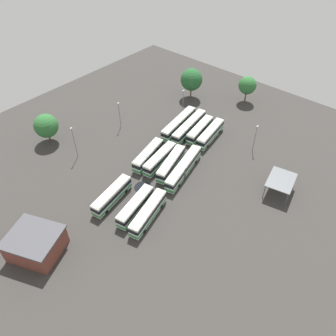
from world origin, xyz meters
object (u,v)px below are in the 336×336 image
at_px(bus_row0_slot1, 135,206).
at_px(lamp_post_mid_lot, 183,102).
at_px(lamp_post_far_corner, 119,114).
at_px(tree_north_edge, 247,85).
at_px(bus_row2_slot1, 200,130).
at_px(bus_row1_slot1, 171,164).
at_px(bus_row1_slot2, 160,159).
at_px(tree_northwest, 191,80).
at_px(bus_row0_slot3, 112,195).
at_px(lamp_post_near_entrance, 255,137).
at_px(bus_row0_slot0, 148,213).
at_px(bus_row2_slot3, 179,123).
at_px(bus_row1_slot3, 148,155).
at_px(maintenance_shelter, 281,180).
at_px(tree_northeast, 46,126).
at_px(lamp_post_by_building, 74,142).
at_px(bus_row2_slot2, 189,127).
at_px(bus_row1_slot0, 183,168).
at_px(bus_row2_slot0, 210,134).
at_px(depot_building, 36,244).

bearing_deg(bus_row0_slot1, lamp_post_mid_lot, 24.03).
distance_m(lamp_post_far_corner, tree_north_edge, 42.65).
bearing_deg(bus_row2_slot1, bus_row1_slot1, -169.18).
distance_m(bus_row1_slot2, tree_northwest, 36.10).
height_order(bus_row1_slot2, tree_northwest, tree_northwest).
distance_m(bus_row0_slot3, lamp_post_near_entrance, 41.20).
relative_size(bus_row0_slot0, bus_row2_slot3, 0.80).
bearing_deg(bus_row1_slot3, lamp_post_mid_lot, 16.61).
bearing_deg(lamp_post_near_entrance, bus_row0_slot3, 158.34).
bearing_deg(bus_row1_slot1, maintenance_shelter, -66.38).
bearing_deg(maintenance_shelter, bus_row2_slot3, 82.78).
xyz_separation_m(bus_row0_slot0, bus_row1_slot3, (14.34, 13.49, -0.00)).
bearing_deg(bus_row1_slot2, maintenance_shelter, -68.28).
xyz_separation_m(bus_row0_slot3, bus_row1_slot2, (16.97, 0.25, 0.00)).
distance_m(bus_row1_slot2, bus_row2_slot1, 17.07).
xyz_separation_m(lamp_post_mid_lot, tree_north_edge, (20.06, -10.57, 1.11)).
bearing_deg(tree_northeast, lamp_post_mid_lot, -29.82).
xyz_separation_m(lamp_post_near_entrance, tree_northwest, (11.24, 30.45, 2.13)).
bearing_deg(tree_northeast, lamp_post_near_entrance, -53.14).
xyz_separation_m(bus_row2_slot3, tree_northeast, (-28.71, 23.93, 3.45)).
xyz_separation_m(lamp_post_by_building, tree_northeast, (-0.85, 11.42, 0.19)).
height_order(bus_row1_slot3, bus_row2_slot3, same).
bearing_deg(bus_row2_slot2, lamp_post_near_entrance, -75.03).
relative_size(bus_row1_slot2, tree_north_edge, 1.42).
relative_size(tree_northwest, tree_north_edge, 1.15).
distance_m(bus_row1_slot0, bus_row2_slot3, 19.68).
height_order(bus_row1_slot0, bus_row2_slot1, same).
distance_m(bus_row2_slot0, tree_northeast, 45.91).
distance_m(bus_row2_slot1, bus_row2_slot2, 3.45).
height_order(bus_row1_slot2, depot_building, depot_building).
relative_size(bus_row2_slot3, lamp_post_by_building, 1.71).
bearing_deg(bus_row1_slot1, bus_row2_slot2, 22.39).
height_order(bus_row0_slot3, tree_north_edge, tree_north_edge).
relative_size(bus_row2_slot0, bus_row2_slot3, 0.80).
height_order(bus_row0_slot1, bus_row1_slot2, same).
xyz_separation_m(bus_row0_slot0, bus_row2_slot2, (31.57, 13.28, 0.00)).
relative_size(bus_row2_slot2, tree_northwest, 1.60).
relative_size(bus_row1_slot0, tree_north_edge, 1.84).
relative_size(bus_row1_slot1, bus_row1_slot2, 1.03).
bearing_deg(bus_row2_slot3, bus_row1_slot0, -137.19).
xyz_separation_m(bus_row1_slot3, lamp_post_far_corner, (5.79, 16.87, 2.72)).
bearing_deg(lamp_post_far_corner, lamp_post_near_entrance, -65.28).
xyz_separation_m(lamp_post_near_entrance, tree_northeast, (-34.34, 45.81, 0.92)).
xyz_separation_m(lamp_post_mid_lot, lamp_post_far_corner, (-17.28, 9.99, -0.19)).
bearing_deg(tree_northwest, maintenance_shelter, -116.19).
bearing_deg(bus_row0_slot0, bus_row1_slot2, 33.69).
bearing_deg(bus_row0_slot0, lamp_post_mid_lot, 28.57).
distance_m(bus_row0_slot1, tree_northwest, 53.11).
relative_size(bus_row0_slot0, bus_row0_slot3, 1.05).
xyz_separation_m(maintenance_shelter, lamp_post_by_building, (-23.47, 47.15, 1.40)).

